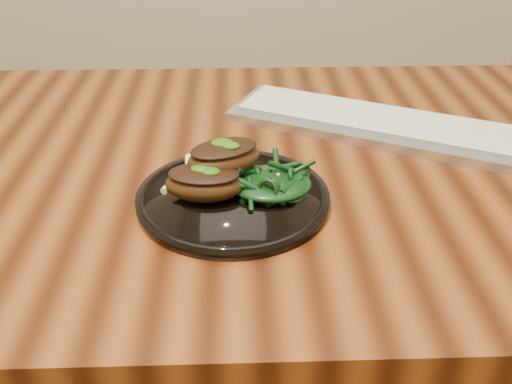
{
  "coord_description": "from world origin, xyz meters",
  "views": [
    {
      "loc": [
        0.03,
        -0.76,
        1.15
      ],
      "look_at": [
        0.05,
        -0.15,
        0.78
      ],
      "focal_mm": 40.0,
      "sensor_mm": 36.0,
      "label": 1
    }
  ],
  "objects_px": {
    "desk": "(219,203)",
    "plate": "(233,197)",
    "lamb_chop_front": "(204,182)",
    "greens_heap": "(271,179)",
    "keyboard": "(376,124)"
  },
  "relations": [
    {
      "from": "desk",
      "to": "plate",
      "type": "distance_m",
      "value": 0.16
    },
    {
      "from": "plate",
      "to": "lamb_chop_front",
      "type": "bearing_deg",
      "value": -166.6
    },
    {
      "from": "greens_heap",
      "to": "plate",
      "type": "bearing_deg",
      "value": -174.81
    },
    {
      "from": "lamb_chop_front",
      "to": "keyboard",
      "type": "bearing_deg",
      "value": 39.71
    },
    {
      "from": "plate",
      "to": "lamb_chop_front",
      "type": "relative_size",
      "value": 2.3
    },
    {
      "from": "plate",
      "to": "keyboard",
      "type": "relative_size",
      "value": 0.51
    },
    {
      "from": "plate",
      "to": "keyboard",
      "type": "distance_m",
      "value": 0.32
    },
    {
      "from": "greens_heap",
      "to": "keyboard",
      "type": "distance_m",
      "value": 0.28
    },
    {
      "from": "lamb_chop_front",
      "to": "greens_heap",
      "type": "xyz_separation_m",
      "value": [
        0.09,
        0.01,
        -0.0
      ]
    },
    {
      "from": "desk",
      "to": "greens_heap",
      "type": "distance_m",
      "value": 0.18
    },
    {
      "from": "plate",
      "to": "greens_heap",
      "type": "xyz_separation_m",
      "value": [
        0.05,
        0.0,
        0.02
      ]
    },
    {
      "from": "desk",
      "to": "lamb_chop_front",
      "type": "height_order",
      "value": "lamb_chop_front"
    },
    {
      "from": "desk",
      "to": "greens_heap",
      "type": "xyz_separation_m",
      "value": [
        0.07,
        -0.12,
        0.11
      ]
    },
    {
      "from": "desk",
      "to": "keyboard",
      "type": "height_order",
      "value": "keyboard"
    },
    {
      "from": "plate",
      "to": "keyboard",
      "type": "bearing_deg",
      "value": 42.69
    }
  ]
}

